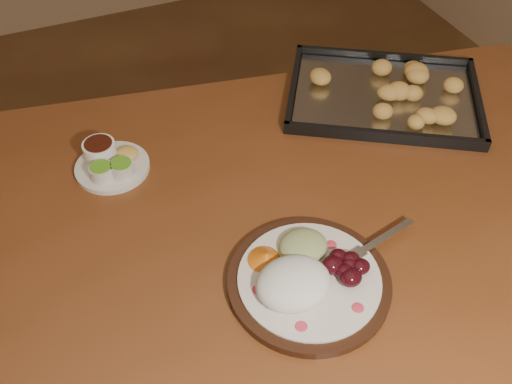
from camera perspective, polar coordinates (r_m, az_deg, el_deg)
name	(u,v)px	position (r m, az deg, el deg)	size (l,w,h in m)	color
ground	(136,353)	(1.77, -11.88, -15.50)	(4.00, 4.00, 0.00)	brown
dining_table	(263,256)	(1.11, 0.68, -6.41)	(1.63, 1.14, 0.75)	brown
dinner_plate	(306,277)	(0.94, 5.03, -8.47)	(0.36, 0.27, 0.06)	black
condiment_saucer	(109,162)	(1.16, -14.45, 2.92)	(0.15, 0.15, 0.05)	silver
baking_tray	(383,94)	(1.33, 12.63, 9.58)	(0.52, 0.48, 0.04)	black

